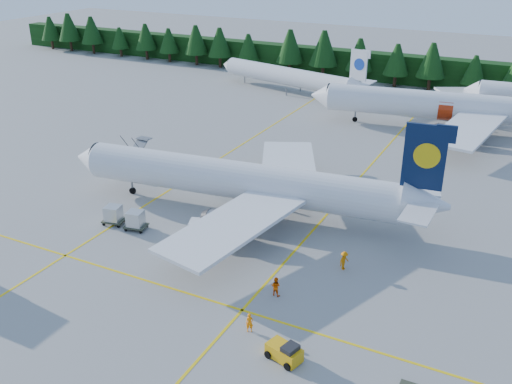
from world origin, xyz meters
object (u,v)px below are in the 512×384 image
at_px(airliner_navy, 231,180).
at_px(airliner_red, 441,106).
at_px(service_truck, 214,227).
at_px(baggage_tug, 285,352).
at_px(airstairs, 128,168).

xyz_separation_m(airliner_navy, airliner_red, (15.49, 41.80, 0.14)).
bearing_deg(service_truck, airliner_red, 54.26).
bearing_deg(airliner_red, baggage_tug, -98.09).
bearing_deg(airliner_red, airliner_navy, -118.97).
bearing_deg(airliner_navy, service_truck, -82.32).
bearing_deg(baggage_tug, airliner_navy, 144.09).
xyz_separation_m(airliner_red, baggage_tug, (0.59, -62.37, -3.23)).
xyz_separation_m(airliner_red, service_truck, (-13.79, -48.49, -2.70)).
xyz_separation_m(airstairs, service_truck, (19.33, -9.93, 0.37)).
distance_m(airliner_red, service_truck, 50.49).
xyz_separation_m(airliner_red, airstairs, (-33.12, -38.56, -3.07)).
height_order(service_truck, baggage_tug, service_truck).
height_order(airliner_red, airstairs, airliner_red).
bearing_deg(service_truck, airstairs, 132.94).
bearing_deg(baggage_tug, airliner_red, 106.62).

